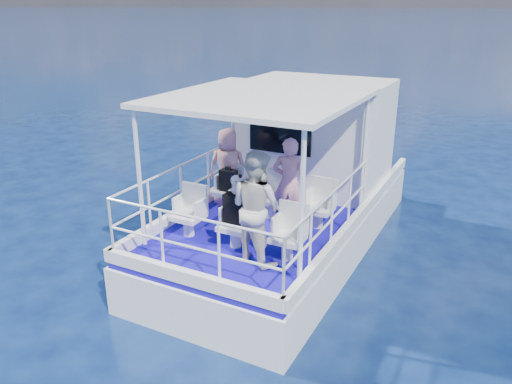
{
  "coord_description": "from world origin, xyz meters",
  "views": [
    {
      "loc": [
        3.59,
        -7.32,
        4.52
      ],
      "look_at": [
        0.0,
        -0.4,
        1.6
      ],
      "focal_mm": 35.0,
      "sensor_mm": 36.0,
      "label": 1
    }
  ],
  "objects_px": {
    "passenger_port_fwd": "(228,168)",
    "passenger_stbd_aft": "(256,207)",
    "backpack_center": "(235,210)",
    "panda": "(237,184)"
  },
  "relations": [
    {
      "from": "passenger_port_fwd",
      "to": "passenger_stbd_aft",
      "type": "height_order",
      "value": "passenger_stbd_aft"
    },
    {
      "from": "passenger_stbd_aft",
      "to": "backpack_center",
      "type": "distance_m",
      "value": 0.58
    },
    {
      "from": "passenger_port_fwd",
      "to": "panda",
      "type": "xyz_separation_m",
      "value": [
        1.03,
        -1.48,
        0.31
      ]
    },
    {
      "from": "passenger_port_fwd",
      "to": "passenger_stbd_aft",
      "type": "xyz_separation_m",
      "value": [
        1.5,
        -1.73,
        0.11
      ]
    },
    {
      "from": "passenger_port_fwd",
      "to": "passenger_stbd_aft",
      "type": "bearing_deg",
      "value": 113.34
    },
    {
      "from": "passenger_port_fwd",
      "to": "backpack_center",
      "type": "distance_m",
      "value": 1.82
    },
    {
      "from": "passenger_port_fwd",
      "to": "passenger_stbd_aft",
      "type": "relative_size",
      "value": 0.88
    },
    {
      "from": "backpack_center",
      "to": "panda",
      "type": "xyz_separation_m",
      "value": [
        0.02,
        0.03,
        0.42
      ]
    },
    {
      "from": "passenger_port_fwd",
      "to": "backpack_center",
      "type": "bearing_deg",
      "value": 106.51
    },
    {
      "from": "passenger_stbd_aft",
      "to": "panda",
      "type": "height_order",
      "value": "passenger_stbd_aft"
    }
  ]
}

